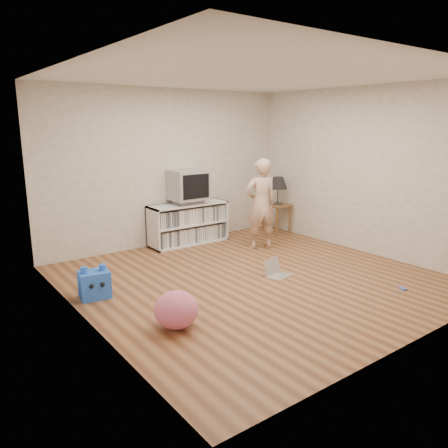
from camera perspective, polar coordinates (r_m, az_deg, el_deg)
ground at (r=5.93m, az=3.83°, el=-7.06°), size 4.50×4.50×0.00m
walls at (r=5.62m, az=4.03°, el=5.50°), size 4.52×4.52×2.60m
ceiling at (r=5.60m, az=4.25°, el=18.81°), size 4.50×4.50×0.01m
media_unit at (r=7.55m, az=-4.73°, el=0.10°), size 1.40×0.45×0.70m
dvd_deck at (r=7.46m, az=-4.72°, el=2.96°), size 0.45×0.35×0.07m
crt_tv at (r=7.42m, az=-4.75°, el=5.13°), size 0.60×0.53×0.50m
side_table at (r=8.29m, az=6.99°, el=1.67°), size 0.42×0.42×0.55m
table_lamp at (r=8.20m, az=7.09°, el=5.27°), size 0.34×0.34×0.52m
person at (r=7.17m, az=4.81°, el=2.62°), size 0.62×0.50×1.49m
laptop at (r=6.02m, az=6.78°, el=-6.15°), size 0.39×0.34×0.23m
playing_cards at (r=5.96m, az=22.32°, el=-7.82°), size 0.09×0.11×0.02m
plush_blue at (r=5.45m, az=-16.56°, el=-7.53°), size 0.38×0.33×0.40m
plush_pink at (r=4.52m, az=-6.28°, el=-11.07°), size 0.60×0.60×0.38m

